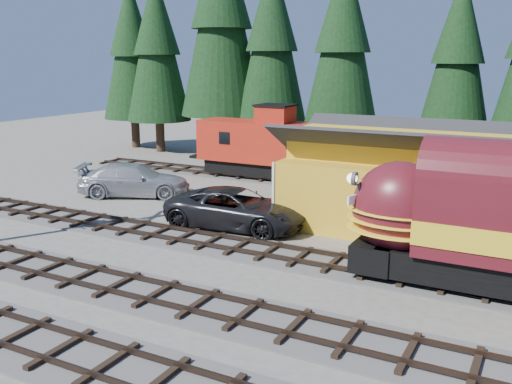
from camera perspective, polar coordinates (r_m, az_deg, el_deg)
The scene contains 6 objects.
ground at distance 20.01m, azimuth 7.80°, elevation -11.57°, with size 120.00×120.00×0.00m, color #6B665B.
track_spur at distance 39.51m, azimuth 3.24°, elevation 1.10°, with size 32.00×3.20×0.33m.
depot at distance 28.80m, azimuth 15.24°, elevation 1.98°, with size 12.80×7.00×5.30m.
caboose at distance 39.91m, azimuth 0.79°, elevation 4.71°, with size 9.36×2.71×4.87m.
pickup_truck_a at distance 28.65m, azimuth -1.97°, elevation -1.66°, with size 3.29×7.14×1.98m, color black.
pickup_truck_b at distance 36.11m, azimuth -12.07°, elevation 1.18°, with size 2.78×6.85×1.99m, color #A2A4AA.
Camera 1 is at (6.05, -17.14, 8.35)m, focal length 40.00 mm.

